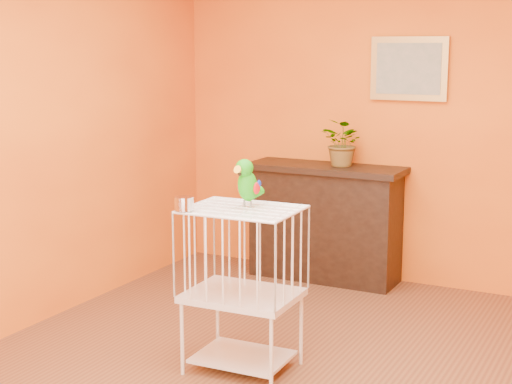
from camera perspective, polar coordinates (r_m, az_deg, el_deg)
The scene contains 8 objects.
ground at distance 4.70m, azimuth 2.38°, elevation -13.69°, with size 4.50×4.50×0.00m, color brown.
room_shell at distance 4.29m, azimuth 2.54°, elevation 5.95°, with size 4.50×4.50×4.50m.
console_cabinet at distance 6.54m, azimuth 5.01°, elevation -2.21°, with size 1.30×0.47×0.96m.
potted_plant at distance 6.42m, azimuth 6.56°, elevation 3.24°, with size 0.35×0.39×0.30m, color #26722D.
framed_picture at distance 6.36m, azimuth 11.06°, elevation 8.80°, with size 0.62×0.04×0.50m.
birdcage at distance 4.69m, azimuth -0.99°, elevation -6.94°, with size 0.66×0.52×0.99m.
feed_cup at distance 4.51m, azimuth -5.26°, elevation -0.84°, with size 0.11×0.11×0.08m, color silver.
parrot at distance 4.58m, azimuth -0.63°, elevation 0.70°, with size 0.15×0.26×0.29m.
Camera 1 is at (1.79, -3.89, 1.94)m, focal length 55.00 mm.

